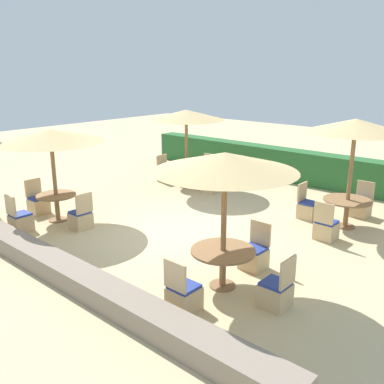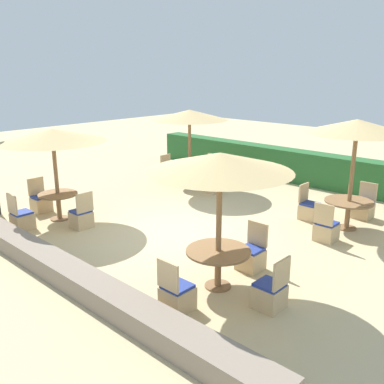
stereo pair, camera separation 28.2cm
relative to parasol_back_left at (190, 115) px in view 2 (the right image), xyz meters
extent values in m
plane|color=#C6B284|center=(2.61, -3.27, -2.37)|extent=(40.00, 40.00, 0.00)
cube|color=#28602D|center=(2.61, 3.03, -1.82)|extent=(13.00, 0.70, 1.10)
cube|color=gray|center=(2.61, -6.38, -2.18)|extent=(10.00, 0.56, 0.38)
cylinder|color=olive|center=(0.00, 0.00, -1.14)|extent=(0.10, 0.10, 2.47)
cone|color=tan|center=(0.00, 0.00, 0.01)|extent=(2.47, 2.47, 0.32)
cylinder|color=olive|center=(0.00, 0.00, -2.36)|extent=(0.48, 0.48, 0.03)
cylinder|color=olive|center=(0.00, 0.00, -2.02)|extent=(0.12, 0.12, 0.70)
cylinder|color=olive|center=(0.00, 0.00, -1.65)|extent=(1.18, 1.18, 0.04)
cube|color=tan|center=(1.03, 0.01, -2.17)|extent=(0.46, 0.46, 0.40)
cube|color=#233893|center=(1.03, 0.01, -1.95)|extent=(0.42, 0.42, 0.05)
cube|color=tan|center=(1.24, 0.01, -1.68)|extent=(0.04, 0.46, 0.48)
cube|color=tan|center=(-0.98, 0.03, -2.17)|extent=(0.46, 0.46, 0.40)
cube|color=#233893|center=(-0.98, 0.03, -1.95)|extent=(0.42, 0.42, 0.05)
cube|color=tan|center=(-1.19, 0.03, -1.68)|extent=(0.04, 0.46, 0.48)
cube|color=tan|center=(-0.06, 1.05, -2.17)|extent=(0.46, 0.46, 0.40)
cube|color=#233893|center=(-0.06, 1.05, -1.95)|extent=(0.42, 0.42, 0.05)
cube|color=tan|center=(-0.06, 1.26, -1.68)|extent=(0.46, 0.04, 0.48)
cylinder|color=olive|center=(5.50, -0.16, -1.07)|extent=(0.10, 0.10, 2.61)
cone|color=tan|center=(5.50, -0.16, 0.16)|extent=(2.37, 2.37, 0.32)
cylinder|color=olive|center=(5.50, -0.16, -2.36)|extent=(0.48, 0.48, 0.03)
cylinder|color=olive|center=(5.50, -0.16, -2.03)|extent=(0.12, 0.12, 0.68)
cylinder|color=olive|center=(5.50, -0.16, -1.68)|extent=(1.17, 1.17, 0.04)
cube|color=tan|center=(5.48, 0.88, -2.17)|extent=(0.46, 0.46, 0.40)
cube|color=#233893|center=(5.48, 0.88, -1.95)|extent=(0.42, 0.42, 0.05)
cube|color=tan|center=(5.48, 1.09, -1.68)|extent=(0.46, 0.04, 0.48)
cube|color=tan|center=(5.48, -1.23, -2.17)|extent=(0.46, 0.46, 0.40)
cube|color=#233893|center=(5.48, -1.23, -1.95)|extent=(0.42, 0.42, 0.05)
cube|color=tan|center=(5.48, -1.44, -1.68)|extent=(0.46, 0.04, 0.48)
cube|color=tan|center=(4.50, -0.18, -2.17)|extent=(0.46, 0.46, 0.40)
cube|color=#233893|center=(4.50, -0.18, -1.95)|extent=(0.42, 0.42, 0.05)
cube|color=tan|center=(4.29, -0.18, -1.68)|extent=(0.04, 0.46, 0.48)
cylinder|color=olive|center=(-0.31, -4.65, -1.22)|extent=(0.10, 0.10, 2.30)
cone|color=tan|center=(-0.31, -4.65, -0.15)|extent=(2.69, 2.69, 0.32)
cylinder|color=olive|center=(-0.31, -4.65, -2.36)|extent=(0.48, 0.48, 0.03)
cylinder|color=olive|center=(-0.31, -4.65, -2.04)|extent=(0.12, 0.12, 0.66)
cylinder|color=olive|center=(-0.31, -4.65, -1.69)|extent=(1.00, 1.00, 0.04)
cube|color=tan|center=(-1.22, -4.67, -2.17)|extent=(0.46, 0.46, 0.40)
cube|color=#233893|center=(-1.22, -4.67, -1.95)|extent=(0.42, 0.42, 0.05)
cube|color=tan|center=(-1.43, -4.67, -1.68)|extent=(0.04, 0.46, 0.48)
cube|color=tan|center=(-0.31, -5.65, -2.17)|extent=(0.46, 0.46, 0.40)
cube|color=#233893|center=(-0.31, -5.65, -1.95)|extent=(0.42, 0.42, 0.05)
cube|color=tan|center=(-0.31, -5.86, -1.68)|extent=(0.46, 0.04, 0.48)
cube|color=tan|center=(0.64, -4.60, -2.17)|extent=(0.46, 0.46, 0.40)
cube|color=#233893|center=(0.64, -4.60, -1.95)|extent=(0.42, 0.42, 0.05)
cube|color=tan|center=(0.85, -4.60, -1.68)|extent=(0.04, 0.46, 0.48)
cylinder|color=olive|center=(5.05, -4.60, -1.17)|extent=(0.10, 0.10, 2.40)
cone|color=tan|center=(5.05, -4.60, -0.06)|extent=(2.49, 2.49, 0.32)
cylinder|color=olive|center=(5.05, -4.60, -2.36)|extent=(0.48, 0.48, 0.03)
cylinder|color=olive|center=(5.05, -4.60, -2.03)|extent=(0.12, 0.12, 0.68)
cylinder|color=olive|center=(5.05, -4.60, -1.68)|extent=(1.17, 1.17, 0.04)
cube|color=tan|center=(5.07, -3.62, -2.17)|extent=(0.46, 0.46, 0.40)
cube|color=#233893|center=(5.07, -3.62, -1.95)|extent=(0.42, 0.42, 0.05)
cube|color=tan|center=(5.07, -3.41, -1.68)|extent=(0.46, 0.04, 0.48)
cube|color=tan|center=(5.06, -5.64, -2.17)|extent=(0.46, 0.46, 0.40)
cube|color=#233893|center=(5.06, -5.64, -1.95)|extent=(0.42, 0.42, 0.05)
cube|color=tan|center=(5.06, -5.85, -1.68)|extent=(0.46, 0.04, 0.48)
cube|color=tan|center=(6.12, -4.56, -2.17)|extent=(0.46, 0.46, 0.40)
cube|color=#233893|center=(6.12, -4.56, -1.95)|extent=(0.42, 0.42, 0.05)
cube|color=tan|center=(6.33, -4.56, -1.68)|extent=(0.04, 0.46, 0.48)
camera|label=1|loc=(9.28, -10.22, 1.46)|focal=40.00mm
camera|label=2|loc=(9.49, -10.03, 1.46)|focal=40.00mm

